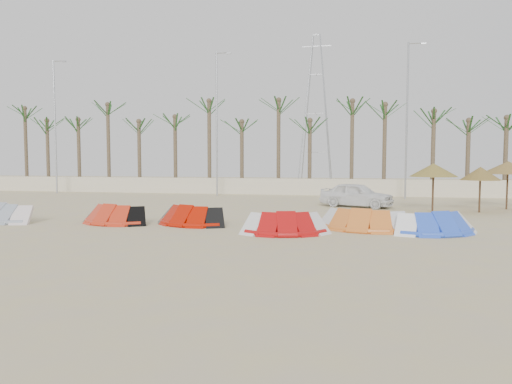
% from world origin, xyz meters
% --- Properties ---
extents(ground, '(120.00, 120.00, 0.00)m').
position_xyz_m(ground, '(0.00, 0.00, 0.00)').
color(ground, '#CBB97B').
rests_on(ground, ground).
extents(boundary_wall, '(60.00, 0.30, 1.30)m').
position_xyz_m(boundary_wall, '(0.00, 22.00, 0.65)').
color(boundary_wall, beige).
rests_on(boundary_wall, ground).
extents(palm_line, '(52.00, 4.00, 7.70)m').
position_xyz_m(palm_line, '(0.67, 23.50, 6.44)').
color(palm_line, brown).
rests_on(palm_line, ground).
extents(lamp_a, '(1.25, 0.14, 11.00)m').
position_xyz_m(lamp_a, '(-19.96, 20.00, 5.77)').
color(lamp_a, '#A5A8AD').
rests_on(lamp_a, ground).
extents(lamp_b, '(1.25, 0.14, 11.00)m').
position_xyz_m(lamp_b, '(-5.96, 20.00, 5.77)').
color(lamp_b, '#A5A8AD').
rests_on(lamp_b, ground).
extents(lamp_c, '(1.25, 0.14, 11.00)m').
position_xyz_m(lamp_c, '(8.04, 20.00, 5.77)').
color(lamp_c, '#A5A8AD').
rests_on(lamp_c, ground).
extents(pylon, '(3.00, 3.00, 14.00)m').
position_xyz_m(pylon, '(1.00, 28.00, 0.00)').
color(pylon, '#A5A8AD').
rests_on(pylon, ground).
extents(kite_grey, '(3.83, 2.78, 0.90)m').
position_xyz_m(kite_grey, '(-10.78, 3.80, 0.42)').
color(kite_grey, '#8E98A6').
rests_on(kite_grey, ground).
extents(kite_red_left, '(3.52, 2.20, 0.90)m').
position_xyz_m(kite_red_left, '(-5.81, 4.09, 0.42)').
color(kite_red_left, red).
rests_on(kite_red_left, ground).
extents(kite_red_mid, '(3.68, 2.45, 0.90)m').
position_xyz_m(kite_red_mid, '(-2.47, 4.41, 0.42)').
color(kite_red_mid, '#AF1100').
rests_on(kite_red_mid, ground).
extents(kite_red_right, '(3.41, 2.15, 0.90)m').
position_xyz_m(kite_red_right, '(1.84, 2.79, 0.42)').
color(kite_red_right, '#B30D0D').
rests_on(kite_red_right, ground).
extents(kite_orange, '(3.82, 2.32, 0.90)m').
position_xyz_m(kite_orange, '(4.65, 4.41, 0.42)').
color(kite_orange, orange).
rests_on(kite_orange, ground).
extents(kite_blue, '(3.73, 2.71, 0.90)m').
position_xyz_m(kite_blue, '(7.31, 3.98, 0.42)').
color(kite_blue, blue).
rests_on(kite_blue, ground).
extents(parasol_left, '(2.46, 2.46, 2.58)m').
position_xyz_m(parasol_left, '(8.39, 11.17, 2.22)').
color(parasol_left, '#4C331E').
rests_on(parasol_left, ground).
extents(parasol_mid, '(2.02, 2.02, 2.40)m').
position_xyz_m(parasol_mid, '(10.78, 11.62, 2.04)').
color(parasol_mid, '#4C331E').
rests_on(parasol_mid, ground).
extents(parasol_right, '(2.74, 2.74, 2.68)m').
position_xyz_m(parasol_right, '(12.69, 13.58, 2.33)').
color(parasol_right, '#4C331E').
rests_on(parasol_right, ground).
extents(car, '(4.55, 3.08, 1.44)m').
position_xyz_m(car, '(4.52, 13.23, 0.72)').
color(car, white).
rests_on(car, ground).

